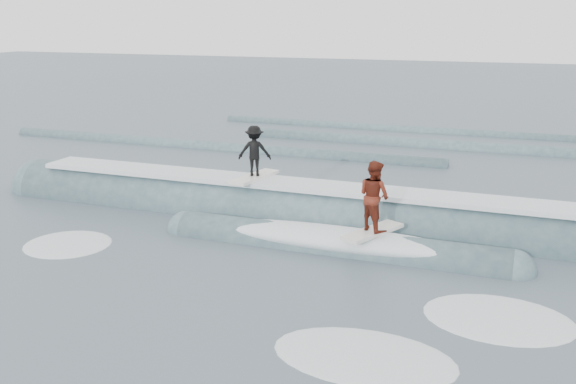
% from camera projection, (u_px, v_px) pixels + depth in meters
% --- Properties ---
extents(ground, '(160.00, 160.00, 0.00)m').
position_uv_depth(ground, '(223.00, 283.00, 14.92)').
color(ground, '#3E4F5B').
rests_on(ground, ground).
extents(breaking_wave, '(21.71, 3.85, 2.13)m').
position_uv_depth(breaking_wave, '(305.00, 222.00, 19.24)').
color(breaking_wave, '#38525E').
rests_on(breaking_wave, ground).
extents(surfer_black, '(1.14, 2.07, 1.66)m').
position_uv_depth(surfer_black, '(255.00, 154.00, 19.70)').
color(surfer_black, white).
rests_on(surfer_black, ground).
extents(surfer_red, '(1.32, 2.05, 1.93)m').
position_uv_depth(surfer_red, '(374.00, 199.00, 16.37)').
color(surfer_red, silver).
rests_on(surfer_red, ground).
extents(whitewater, '(16.82, 4.98, 0.10)m').
position_uv_depth(whitewater, '(225.00, 289.00, 14.59)').
color(whitewater, white).
rests_on(whitewater, ground).
extents(far_swells, '(33.49, 8.65, 0.80)m').
position_uv_depth(far_swells, '(372.00, 144.00, 31.09)').
color(far_swells, '#38525E').
rests_on(far_swells, ground).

